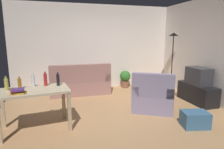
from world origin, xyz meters
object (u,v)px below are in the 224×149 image
object	(u,v)px
bottle_squat	(6,84)
bottle_amber	(20,84)
tv_stand	(197,93)
tv	(199,76)
couch	(80,84)
bottle_red	(45,80)
bottle_clear	(33,80)
storage_box	(195,119)
potted_plant	(125,78)
torchiere_lamp	(173,46)
book_stack	(18,91)
armchair	(153,97)
bottle_dark	(58,80)
desk	(34,95)

from	to	relation	value
bottle_squat	bottle_amber	world-z (taller)	bottle_squat
tv_stand	tv	size ratio (longest dim) A/B	1.83
couch	bottle_red	distance (m)	2.15
couch	bottle_clear	distance (m)	2.25
bottle_amber	bottle_red	world-z (taller)	bottle_red
tv	bottle_amber	distance (m)	4.17
bottle_clear	storage_box	bearing A→B (deg)	-18.42
couch	potted_plant	xyz separation A→B (m)	(1.55, 0.31, 0.02)
tv	bottle_red	world-z (taller)	bottle_red
torchiere_lamp	book_stack	xyz separation A→B (m)	(-4.13, -1.89, -0.61)
bottle_red	couch	bearing A→B (deg)	64.98
armchair	bottle_clear	bearing A→B (deg)	30.93
tv_stand	bottle_squat	size ratio (longest dim) A/B	4.33
tv	bottle_red	distance (m)	3.72
storage_box	bottle_squat	xyz separation A→B (m)	(-3.33, 0.81, 0.72)
bottle_dark	bottle_clear	bearing A→B (deg)	173.27
bottle_squat	book_stack	size ratio (longest dim) A/B	0.98
bottle_red	bottle_dark	world-z (taller)	bottle_red
potted_plant	armchair	xyz separation A→B (m)	(-0.09, -2.14, -0.01)
armchair	bottle_red	distance (m)	2.40
bottle_amber	bottle_clear	bearing A→B (deg)	27.64
desk	bottle_dark	size ratio (longest dim) A/B	4.87
tv	bottle_squat	world-z (taller)	bottle_squat
tv	torchiere_lamp	size ratio (longest dim) A/B	0.33
armchair	bottle_dark	bearing A→B (deg)	32.62
desk	bottle_red	world-z (taller)	bottle_red
bottle_amber	bottle_red	distance (m)	0.45
storage_box	bottle_amber	xyz separation A→B (m)	(-3.13, 0.85, 0.71)
armchair	bottle_squat	bearing A→B (deg)	33.91
tv_stand	potted_plant	size ratio (longest dim) A/B	1.93
storage_box	book_stack	size ratio (longest dim) A/B	1.85
couch	book_stack	xyz separation A→B (m)	(-1.29, -2.32, 0.50)
couch	bottle_red	size ratio (longest dim) A/B	6.29
couch	bottle_red	world-z (taller)	bottle_red
couch	tv	size ratio (longest dim) A/B	2.89
bottle_red	book_stack	bearing A→B (deg)	-133.09
bottle_squat	bottle_amber	size ratio (longest dim) A/B	1.13
torchiere_lamp	bottle_dark	bearing A→B (deg)	-156.61
couch	armchair	distance (m)	2.34
tv	armchair	bearing A→B (deg)	97.43
tv	couch	bearing A→B (deg)	59.84
bottle_squat	bottle_amber	bearing A→B (deg)	13.15
tv_stand	desk	xyz separation A→B (m)	(-3.90, -0.46, 0.41)
bottle_squat	bottle_red	size ratio (longest dim) A/B	0.92
bottle_red	book_stack	xyz separation A→B (m)	(-0.42, -0.45, -0.08)
bottle_red	torchiere_lamp	bearing A→B (deg)	21.31
tv	bottle_amber	bearing A→B (deg)	94.76
tv	storage_box	xyz separation A→B (m)	(-1.02, -1.20, -0.55)
torchiere_lamp	storage_box	xyz separation A→B (m)	(-1.02, -2.42, -1.26)
tv	bottle_amber	size ratio (longest dim) A/B	2.67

